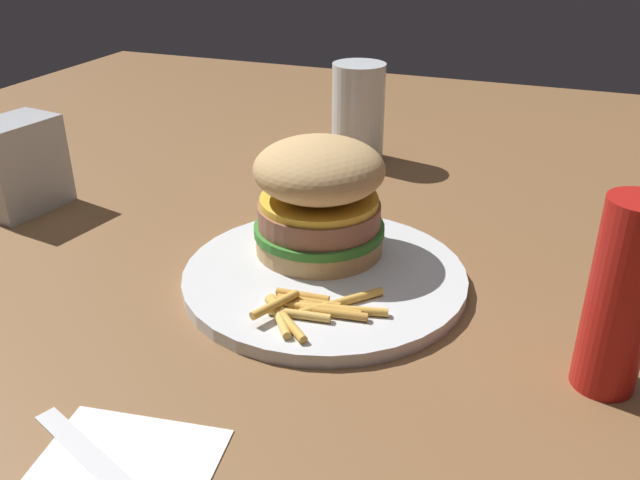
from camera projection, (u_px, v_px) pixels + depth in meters
ground_plane at (330, 274)px, 0.62m from camera, size 1.60×1.60×0.00m
plate at (320, 276)px, 0.61m from camera, size 0.25×0.25×0.01m
sandwich at (319, 196)px, 0.61m from camera, size 0.12×0.12×0.11m
fries_pile at (311, 308)px, 0.54m from camera, size 0.10×0.09×0.01m
napkin at (115, 480)px, 0.40m from camera, size 0.13×0.13×0.00m
fork at (116, 478)px, 0.40m from camera, size 0.17×0.08×0.00m
drink_glass at (358, 119)px, 0.87m from camera, size 0.07×0.07×0.13m
napkin_dispenser at (18, 165)px, 0.73m from camera, size 0.07×0.10×0.10m
ketchup_bottle at (621, 298)px, 0.45m from camera, size 0.04×0.04×0.14m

